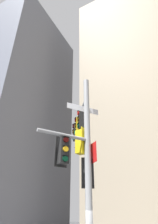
{
  "coord_description": "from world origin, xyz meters",
  "views": [
    {
      "loc": [
        3.01,
        -6.52,
        2.4
      ],
      "look_at": [
        -0.31,
        -0.16,
        6.36
      ],
      "focal_mm": 29.69,
      "sensor_mm": 36.0,
      "label": 1
    }
  ],
  "objects": [
    {
      "name": "building_tower_left",
      "position": [
        -19.43,
        11.68,
        17.35
      ],
      "size": [
        15.11,
        15.11,
        34.7
      ],
      "primitive_type": "cube",
      "color": "slate",
      "rests_on": "ground"
    },
    {
      "name": "signal_pole_assembly",
      "position": [
        -0.46,
        0.37,
        4.91
      ],
      "size": [
        2.29,
        4.23,
        8.1
      ],
      "color": "#9EA0A3",
      "rests_on": "ground"
    },
    {
      "name": "building_mid_block",
      "position": [
        -0.01,
        20.1,
        18.93
      ],
      "size": [
        14.2,
        14.2,
        37.85
      ],
      "primitive_type": "cube",
      "color": "tan",
      "rests_on": "ground"
    }
  ]
}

